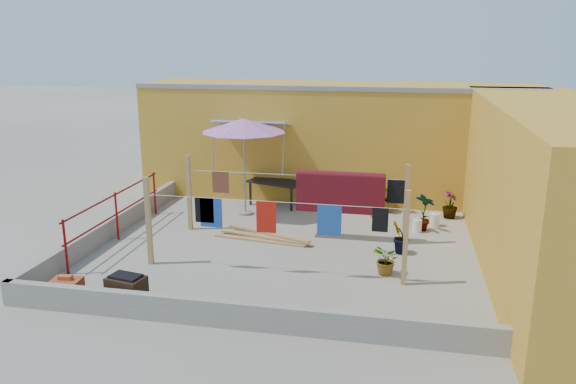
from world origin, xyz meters
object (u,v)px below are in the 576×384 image
object	(u,v)px
white_basin	(282,313)
water_jug_a	(417,226)
plant_back_a	(387,197)
brazier	(127,291)
patio_umbrella	(244,126)
outdoor_table	(276,183)
brick_stack	(67,289)
green_hose	(379,215)
water_jug_b	(435,220)

from	to	relation	value
white_basin	water_jug_a	distance (m)	5.22
water_jug_a	plant_back_a	world-z (taller)	plant_back_a
white_basin	brazier	bearing A→B (deg)	-176.72
patio_umbrella	outdoor_table	distance (m)	2.03
brick_stack	plant_back_a	distance (m)	8.30
green_hose	plant_back_a	distance (m)	0.64
white_basin	outdoor_table	bearing A→B (deg)	103.64
patio_umbrella	brazier	size ratio (longest dim) A/B	3.93
outdoor_table	brick_stack	size ratio (longest dim) A/B	2.98
outdoor_table	brazier	size ratio (longest dim) A/B	2.37
outdoor_table	water_jug_a	bearing A→B (deg)	-22.24
patio_umbrella	plant_back_a	xyz separation A→B (m)	(3.60, 0.96, -1.91)
brick_stack	brazier	size ratio (longest dim) A/B	0.80
brazier	water_jug_a	bearing A→B (deg)	44.85
brazier	water_jug_a	distance (m)	6.90
water_jug_b	plant_back_a	distance (m)	1.56
brazier	green_hose	size ratio (longest dim) A/B	1.48
white_basin	green_hose	distance (m)	5.90
plant_back_a	outdoor_table	bearing A→B (deg)	180.00
brazier	plant_back_a	world-z (taller)	plant_back_a
green_hose	brick_stack	bearing A→B (deg)	-130.79
water_jug_a	plant_back_a	xyz separation A→B (m)	(-0.75, 1.53, 0.24)
water_jug_a	green_hose	world-z (taller)	water_jug_a
brazier	water_jug_b	world-z (taller)	brazier
green_hose	brazier	bearing A→B (deg)	-123.85
patio_umbrella	plant_back_a	distance (m)	4.18
outdoor_table	green_hose	distance (m)	2.92
brazier	water_jug_a	xyz separation A→B (m)	(4.89, 4.87, -0.12)
white_basin	plant_back_a	xyz separation A→B (m)	(1.48, 6.25, 0.35)
outdoor_table	white_basin	distance (m)	6.45
patio_umbrella	brick_stack	distance (m)	6.07
plant_back_a	brazier	bearing A→B (deg)	-122.94
outdoor_table	water_jug_a	world-z (taller)	outdoor_table
outdoor_table	white_basin	world-z (taller)	outdoor_table
water_jug_b	white_basin	bearing A→B (deg)	-116.86
outdoor_table	water_jug_b	xyz separation A→B (m)	(4.17, -1.00, -0.46)
brick_stack	plant_back_a	bearing A→B (deg)	50.46
white_basin	green_hose	size ratio (longest dim) A/B	1.00
green_hose	outdoor_table	bearing A→B (deg)	170.18
outdoor_table	water_jug_b	world-z (taller)	outdoor_table
brazier	water_jug_b	size ratio (longest dim) A/B	1.88
brazier	plant_back_a	xyz separation A→B (m)	(4.15, 6.40, 0.13)
patio_umbrella	brick_stack	xyz separation A→B (m)	(-1.69, -5.44, -2.11)
outdoor_table	brazier	distance (m)	6.51
brick_stack	white_basin	distance (m)	3.81
white_basin	water_jug_a	xyz separation A→B (m)	(2.23, 4.72, 0.11)
water_jug_b	green_hose	xyz separation A→B (m)	(-1.36, 0.51, -0.13)
outdoor_table	green_hose	bearing A→B (deg)	-9.82
brick_stack	green_hose	bearing A→B (deg)	49.21
white_basin	brick_stack	bearing A→B (deg)	-177.70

